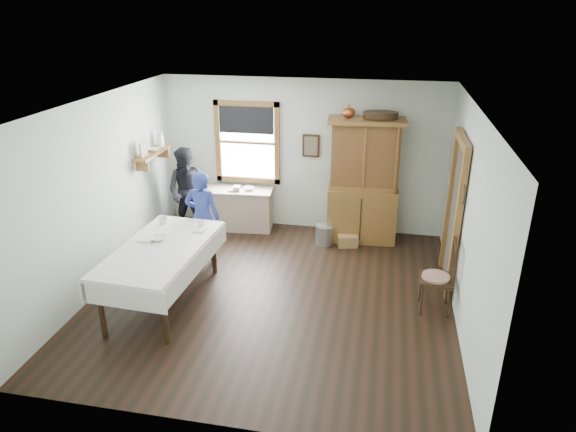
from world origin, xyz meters
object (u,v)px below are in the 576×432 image
(wicker_basket, at_px, (348,240))
(woman_blue, at_px, (203,220))
(spindle_chair, at_px, (437,276))
(pail, at_px, (325,234))
(dining_table, at_px, (163,274))
(figure_dark, at_px, (189,195))
(work_counter, at_px, (236,209))
(china_hutch, at_px, (363,181))

(wicker_basket, relative_size, woman_blue, 0.24)
(spindle_chair, xyz_separation_m, pail, (-1.71, 1.77, -0.35))
(dining_table, bearing_deg, figure_dark, 102.05)
(pail, xyz_separation_m, wicker_basket, (0.40, -0.02, -0.07))
(wicker_basket, xyz_separation_m, woman_blue, (-2.22, -0.97, 0.60))
(work_counter, height_order, pail, work_counter)
(wicker_basket, height_order, woman_blue, woman_blue)
(pail, height_order, woman_blue, woman_blue)
(spindle_chair, bearing_deg, dining_table, -170.06)
(spindle_chair, bearing_deg, china_hutch, 120.59)
(china_hutch, relative_size, wicker_basket, 6.38)
(dining_table, relative_size, wicker_basket, 6.23)
(china_hutch, xyz_separation_m, wicker_basket, (-0.19, -0.33, -0.97))
(dining_table, distance_m, woman_blue, 1.31)
(spindle_chair, distance_m, figure_dark, 4.51)
(pail, relative_size, wicker_basket, 0.99)
(figure_dark, bearing_deg, china_hutch, 7.03)
(work_counter, bearing_deg, woman_blue, -100.78)
(china_hutch, relative_size, spindle_chair, 2.08)
(woman_blue, bearing_deg, wicker_basket, -156.29)
(china_hutch, bearing_deg, figure_dark, -178.07)
(china_hutch, bearing_deg, pail, -156.72)
(work_counter, bearing_deg, wicker_basket, -14.69)
(work_counter, bearing_deg, figure_dark, -159.99)
(china_hutch, relative_size, figure_dark, 1.47)
(work_counter, xyz_separation_m, dining_table, (-0.28, -2.61, 0.04))
(woman_blue, bearing_deg, figure_dark, -58.02)
(spindle_chair, height_order, pail, spindle_chair)
(china_hutch, distance_m, pail, 1.12)
(china_hutch, distance_m, dining_table, 3.68)
(work_counter, xyz_separation_m, spindle_chair, (3.39, -2.11, 0.14))
(china_hutch, distance_m, figure_dark, 3.06)
(spindle_chair, relative_size, pail, 3.08)
(wicker_basket, bearing_deg, work_counter, 170.00)
(dining_table, relative_size, figure_dark, 1.44)
(figure_dark, bearing_deg, woman_blue, -56.89)
(pail, bearing_deg, woman_blue, -151.25)
(wicker_basket, distance_m, woman_blue, 2.50)
(spindle_chair, xyz_separation_m, wicker_basket, (-1.31, 1.75, -0.41))
(dining_table, bearing_deg, work_counter, 83.91)
(dining_table, xyz_separation_m, spindle_chair, (3.67, 0.49, 0.10))
(china_hutch, relative_size, dining_table, 1.02)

